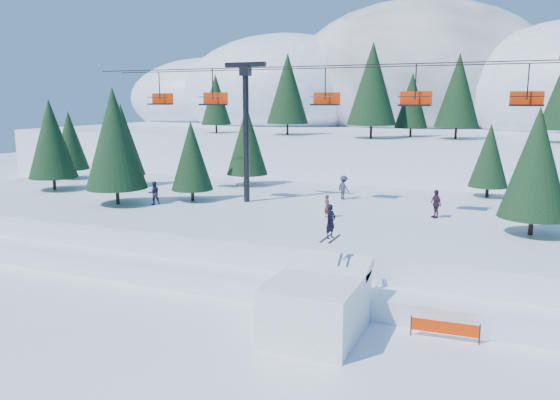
% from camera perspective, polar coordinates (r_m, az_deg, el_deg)
% --- Properties ---
extents(ground, '(160.00, 160.00, 0.00)m').
position_cam_1_polar(ground, '(22.90, -3.02, -15.71)').
color(ground, white).
rests_on(ground, ground).
extents(mid_shelf, '(70.00, 22.00, 2.50)m').
position_cam_1_polar(mid_shelf, '(38.60, 8.64, -2.93)').
color(mid_shelf, white).
rests_on(mid_shelf, ground).
extents(berm, '(70.00, 6.00, 1.10)m').
position_cam_1_polar(berm, '(29.55, 3.78, -8.42)').
color(berm, white).
rests_on(berm, ground).
extents(mountain_ridge, '(119.00, 60.62, 26.46)m').
position_cam_1_polar(mountain_ridge, '(92.91, 14.20, 9.82)').
color(mountain_ridge, white).
rests_on(mountain_ridge, ground).
extents(jump_kicker, '(3.74, 5.09, 5.52)m').
position_cam_1_polar(jump_kicker, '(24.10, 3.88, -10.79)').
color(jump_kicker, white).
rests_on(jump_kicker, ground).
extents(chairlift, '(46.00, 3.21, 10.28)m').
position_cam_1_polar(chairlift, '(37.32, 11.10, 9.06)').
color(chairlift, black).
rests_on(chairlift, mid_shelf).
extents(conifer_stand, '(62.50, 17.55, 8.64)m').
position_cam_1_polar(conifer_stand, '(37.46, 13.43, 5.13)').
color(conifer_stand, black).
rests_on(conifer_stand, mid_shelf).
extents(distant_skiers, '(30.36, 8.61, 1.86)m').
position_cam_1_polar(distant_skiers, '(39.16, 6.85, 0.48)').
color(distant_skiers, '#2F2137').
rests_on(distant_skiers, mid_shelf).
extents(banner_near, '(2.86, 0.21, 0.90)m').
position_cam_1_polar(banner_near, '(24.80, 16.84, -12.67)').
color(banner_near, black).
rests_on(banner_near, ground).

